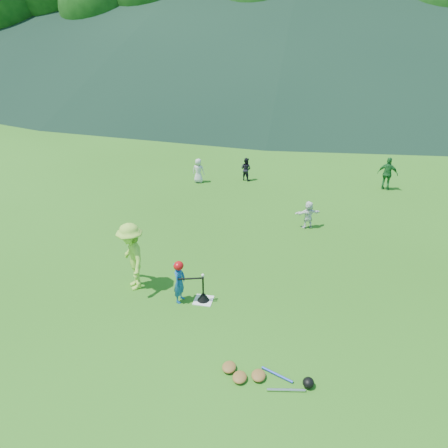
% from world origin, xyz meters
% --- Properties ---
extents(ground, '(120.00, 120.00, 0.00)m').
position_xyz_m(ground, '(0.00, 0.00, 0.00)').
color(ground, '#285C15').
rests_on(ground, ground).
extents(home_plate, '(0.45, 0.45, 0.02)m').
position_xyz_m(home_plate, '(0.00, 0.00, 0.01)').
color(home_plate, silver).
rests_on(home_plate, ground).
extents(baseball, '(0.08, 0.08, 0.08)m').
position_xyz_m(baseball, '(0.00, 0.00, 0.74)').
color(baseball, white).
rests_on(baseball, batting_tee).
extents(batter_child, '(0.31, 0.42, 1.08)m').
position_xyz_m(batter_child, '(-0.56, -0.11, 0.54)').
color(batter_child, '#154D90').
rests_on(batter_child, ground).
extents(adult_coach, '(1.21, 1.33, 1.79)m').
position_xyz_m(adult_coach, '(-1.88, 0.23, 0.90)').
color(adult_coach, '#99D13D').
rests_on(adult_coach, ground).
extents(fielder_a, '(0.50, 0.33, 1.01)m').
position_xyz_m(fielder_a, '(-2.20, 7.95, 0.50)').
color(fielder_a, silver).
rests_on(fielder_a, ground).
extents(fielder_b, '(0.57, 0.52, 0.97)m').
position_xyz_m(fielder_b, '(-0.33, 8.61, 0.48)').
color(fielder_b, black).
rests_on(fielder_b, ground).
extents(fielder_c, '(0.83, 0.51, 1.31)m').
position_xyz_m(fielder_c, '(5.28, 8.67, 0.66)').
color(fielder_c, '#1E662B').
rests_on(fielder_c, ground).
extents(fielder_d, '(0.90, 0.58, 0.92)m').
position_xyz_m(fielder_d, '(2.35, 4.60, 0.46)').
color(fielder_d, white).
rests_on(fielder_d, ground).
extents(batting_tee, '(0.30, 0.30, 0.68)m').
position_xyz_m(batting_tee, '(0.00, 0.00, 0.13)').
color(batting_tee, black).
rests_on(batting_tee, home_plate).
extents(batter_gear, '(0.73, 0.26, 0.44)m').
position_xyz_m(batter_gear, '(-0.53, -0.11, 0.97)').
color(batter_gear, '#AD0B0F').
rests_on(batter_gear, ground).
extents(equipment_pile, '(1.80, 0.60, 0.19)m').
position_xyz_m(equipment_pile, '(1.66, -2.23, 0.07)').
color(equipment_pile, olive).
rests_on(equipment_pile, ground).
extents(outfield_fence, '(70.07, 0.08, 1.33)m').
position_xyz_m(outfield_fence, '(0.00, 28.00, 0.70)').
color(outfield_fence, gray).
rests_on(outfield_fence, ground).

